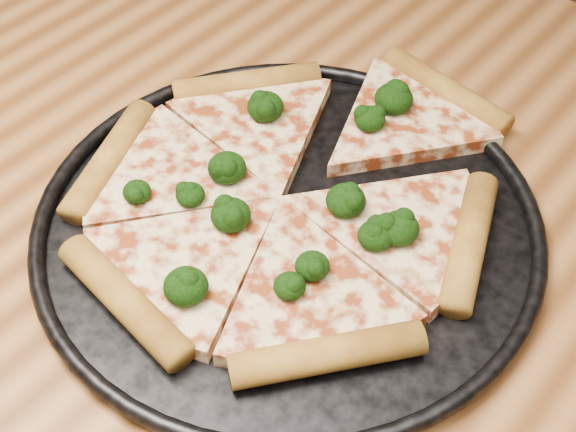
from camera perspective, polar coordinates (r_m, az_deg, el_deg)
The scene contains 4 objects.
dining_table at distance 0.71m, azimuth -6.83°, elevation -4.63°, with size 1.20×0.90×0.75m.
pizza_pan at distance 0.61m, azimuth 0.00°, elevation -0.53°, with size 0.37×0.37×0.02m.
pizza at distance 0.62m, azimuth 0.06°, elevation 1.55°, with size 0.33×0.36×0.02m.
broccoli_florets at distance 0.61m, azimuth 0.62°, elevation 1.97°, with size 0.19×0.28×0.02m.
Camera 1 is at (0.34, -0.28, 1.21)m, focal length 52.16 mm.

